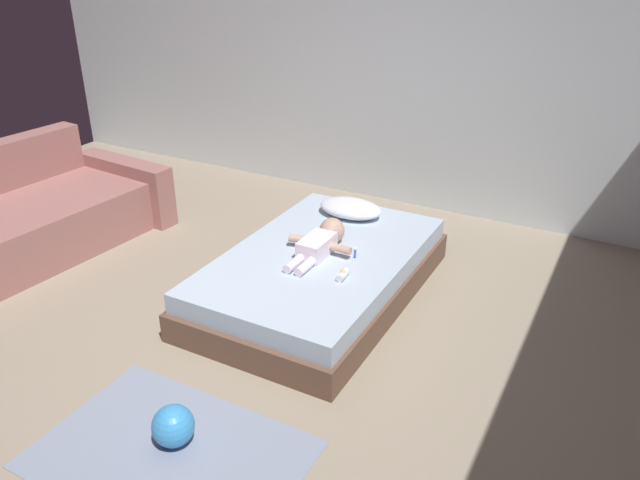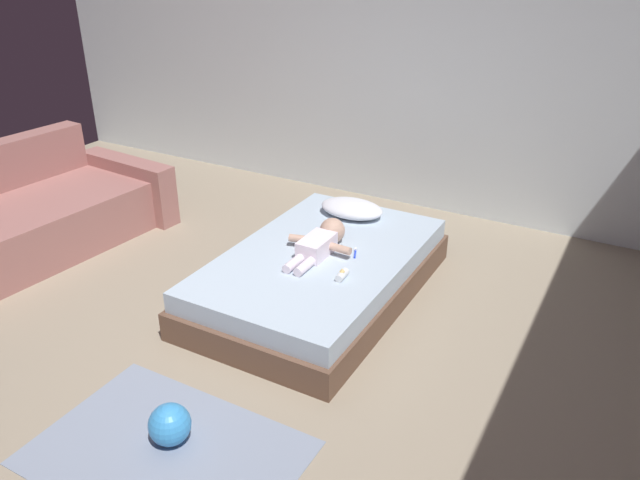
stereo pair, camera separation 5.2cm
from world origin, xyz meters
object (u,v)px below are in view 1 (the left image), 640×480
pillow (351,208)px  baby_bottle (343,274)px  baby (322,241)px  bed (320,274)px  toothbrush (355,253)px  couch (28,218)px  toy_ball (173,426)px

pillow → baby_bottle: pillow is taller
pillow → baby: (0.09, -0.65, 0.01)m
bed → baby_bottle: bearing=-39.3°
toothbrush → couch: (-2.68, -0.58, -0.08)m
baby → baby_bottle: baby is taller
toy_ball → baby_bottle: (0.26, 1.41, 0.25)m
baby → baby_bottle: bearing=-42.3°
pillow → toy_ball: 2.36m
baby → toothbrush: bearing=16.9°
bed → baby: 0.25m
baby_bottle → baby: bearing=137.7°
couch → toy_ball: couch is taller
baby → toy_ball: (0.05, -1.69, -0.30)m
bed → toy_ball: size_ratio=9.10×
toothbrush → baby_bottle: baby_bottle is taller
pillow → toothbrush: size_ratio=4.28×
couch → toy_ball: bearing=-25.2°
toothbrush → baby_bottle: (0.08, -0.35, 0.02)m
toy_ball → baby_bottle: size_ratio=1.81×
bed → toothbrush: bearing=24.6°
baby_bottle → couch: bearing=-175.2°
pillow → couch: size_ratio=0.24×
toothbrush → baby_bottle: bearing=-77.5°
pillow → toy_ball: (0.14, -2.34, -0.29)m
toothbrush → toy_ball: bearing=-95.8°
bed → baby_bottle: 0.44m
baby → toy_ball: bearing=-88.2°
toy_ball → pillow: bearing=93.4°
pillow → baby_bottle: size_ratio=4.25×
toothbrush → couch: couch is taller
bed → toy_ball: bearing=-88.4°
baby → couch: size_ratio=0.31×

